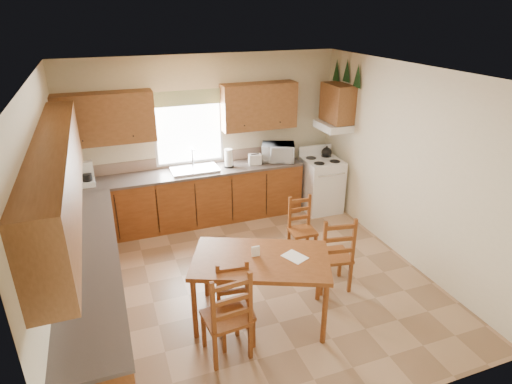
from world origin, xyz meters
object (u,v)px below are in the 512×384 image
object	(u,v)px
microwave	(278,152)
chair_near_right	(333,251)
stove	(321,185)
chair_far_left	(236,307)
chair_far_right	(303,227)
chair_near_left	(226,312)
dining_table	(261,288)

from	to	relation	value
microwave	chair_near_right	bearing A→B (deg)	-73.04
microwave	chair_near_right	xyz separation A→B (m)	(-0.24, -2.36, -0.55)
stove	microwave	xyz separation A→B (m)	(-0.73, 0.27, 0.61)
chair_near_right	chair_far_left	bearing A→B (deg)	29.75
stove	chair_near_right	xyz separation A→B (m)	(-0.96, -2.09, 0.06)
chair_far_right	stove	bearing A→B (deg)	55.49
stove	chair_far_right	world-z (taller)	stove
microwave	chair_far_left	size ratio (longest dim) A/B	0.57
chair_far_right	microwave	bearing A→B (deg)	84.31
stove	chair_near_left	world-z (taller)	chair_near_left
microwave	chair_near_right	world-z (taller)	microwave
chair_far_right	dining_table	bearing A→B (deg)	-130.56
dining_table	microwave	bearing A→B (deg)	87.00
dining_table	chair_far_left	size ratio (longest dim) A/B	1.70
microwave	dining_table	distance (m)	3.02
chair_near_left	chair_far_left	distance (m)	0.22
stove	chair_near_right	bearing A→B (deg)	-112.94
stove	chair_far_right	bearing A→B (deg)	-126.14
chair_far_left	chair_near_left	bearing A→B (deg)	-130.53
dining_table	chair_far_right	distance (m)	1.55
chair_near_left	chair_far_left	world-z (taller)	chair_near_left
chair_far_left	chair_far_right	size ratio (longest dim) A/B	1.03
chair_near_right	chair_far_right	size ratio (longest dim) A/B	1.20
stove	chair_far_left	world-z (taller)	stove
chair_near_left	chair_near_right	world-z (taller)	chair_near_left
stove	dining_table	world-z (taller)	stove
stove	chair_near_left	bearing A→B (deg)	-131.28
microwave	dining_table	size ratio (longest dim) A/B	0.34
chair_far_right	chair_near_right	bearing A→B (deg)	-86.13
stove	chair_near_right	distance (m)	2.30
microwave	chair_near_left	world-z (taller)	microwave
chair_near_left	chair_far_right	world-z (taller)	chair_near_left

